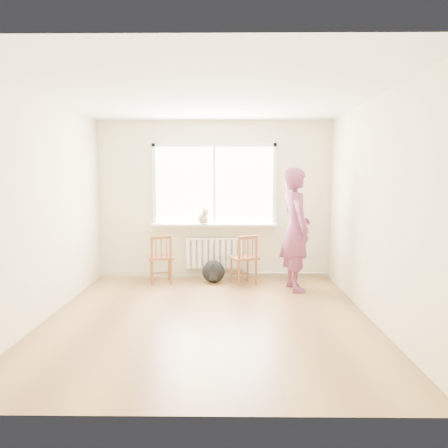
{
  "coord_description": "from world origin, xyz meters",
  "views": [
    {
      "loc": [
        0.25,
        -5.27,
        1.75
      ],
      "look_at": [
        0.18,
        1.2,
        1.04
      ],
      "focal_mm": 35.0,
      "sensor_mm": 36.0,
      "label": 1
    }
  ],
  "objects_px": {
    "chair_left": "(161,259)",
    "person": "(296,229)",
    "backpack": "(213,272)",
    "chair_right": "(245,259)",
    "cat": "(203,217)"
  },
  "relations": [
    {
      "from": "cat",
      "to": "person",
      "type": "bearing_deg",
      "value": -43.94
    },
    {
      "from": "chair_right",
      "to": "cat",
      "type": "bearing_deg",
      "value": -50.96
    },
    {
      "from": "chair_right",
      "to": "cat",
      "type": "height_order",
      "value": "cat"
    },
    {
      "from": "chair_left",
      "to": "backpack",
      "type": "distance_m",
      "value": 0.89
    },
    {
      "from": "chair_right",
      "to": "backpack",
      "type": "relative_size",
      "value": 2.17
    },
    {
      "from": "chair_left",
      "to": "backpack",
      "type": "relative_size",
      "value": 2.15
    },
    {
      "from": "person",
      "to": "cat",
      "type": "relative_size",
      "value": 4.4
    },
    {
      "from": "chair_left",
      "to": "backpack",
      "type": "height_order",
      "value": "chair_left"
    },
    {
      "from": "person",
      "to": "backpack",
      "type": "height_order",
      "value": "person"
    },
    {
      "from": "chair_right",
      "to": "person",
      "type": "distance_m",
      "value": 0.99
    },
    {
      "from": "person",
      "to": "backpack",
      "type": "bearing_deg",
      "value": 60.31
    },
    {
      "from": "chair_right",
      "to": "backpack",
      "type": "height_order",
      "value": "chair_right"
    },
    {
      "from": "backpack",
      "to": "chair_left",
      "type": "bearing_deg",
      "value": -176.72
    },
    {
      "from": "chair_left",
      "to": "chair_right",
      "type": "distance_m",
      "value": 1.37
    },
    {
      "from": "chair_left",
      "to": "person",
      "type": "bearing_deg",
      "value": 157.0
    }
  ]
}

